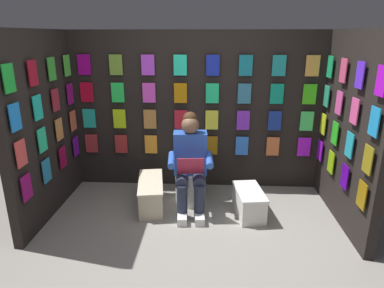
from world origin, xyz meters
The scene contains 8 objects.
ground_plane centered at (0.00, 0.00, 0.00)m, with size 30.00×30.00×0.00m, color gray.
display_wall_back centered at (0.00, -1.68, 1.06)m, with size 3.44×0.14×2.12m.
display_wall_left centered at (-1.72, -0.82, 1.06)m, with size 0.14×1.64×2.12m.
display_wall_right centered at (1.72, -0.82, 1.06)m, with size 0.14×1.64×2.12m.
toilet centered at (0.06, -1.17, 0.33)m, with size 0.42×0.57×0.77m.
person_reading centered at (0.04, -0.95, 0.60)m, with size 0.54×0.70×1.19m.
comic_longbox_near centered at (0.54, -0.97, 0.17)m, with size 0.41×0.81×0.34m.
comic_longbox_far centered at (-0.66, -0.82, 0.16)m, with size 0.38×0.62×0.32m.
Camera 1 is at (-0.18, 2.82, 2.06)m, focal length 31.75 mm.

